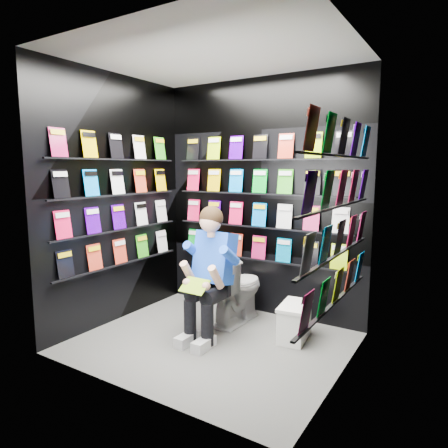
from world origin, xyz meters
The scene contains 14 objects.
floor centered at (0.00, 0.00, 0.00)m, with size 2.40×2.40×0.00m, color #565654.
ceiling centered at (0.00, 0.00, 2.60)m, with size 2.40×2.40×0.00m, color white.
wall_back centered at (0.00, 1.00, 1.30)m, with size 2.40×0.04×2.60m, color black.
wall_front centered at (0.00, -1.00, 1.30)m, with size 2.40×0.04×2.60m, color black.
wall_left centered at (-1.20, 0.00, 1.30)m, with size 0.04×2.00×2.60m, color black.
wall_right centered at (1.20, 0.00, 1.30)m, with size 0.04×2.00×2.60m, color black.
comics_back centered at (0.00, 0.97, 1.31)m, with size 2.10×0.06×1.37m, color red, non-canonical shape.
comics_left centered at (-1.17, 0.00, 1.31)m, with size 0.06×1.70×1.37m, color red, non-canonical shape.
comics_right centered at (1.17, 0.00, 1.31)m, with size 0.06×1.70×1.37m, color red, non-canonical shape.
toilet centered at (-0.08, 0.58, 0.37)m, with size 0.42×0.75×0.73m, color white.
longbox centered at (0.63, 0.49, 0.16)m, with size 0.23×0.42×0.32m, color white.
longbox_lid centered at (0.63, 0.49, 0.33)m, with size 0.25×0.44×0.03m, color white.
reader centered at (-0.08, 0.20, 0.76)m, with size 0.51×0.74×1.37m, color #0637C1, non-canonical shape.
held_comic centered at (-0.08, -0.15, 0.58)m, with size 0.26×0.01×0.18m, color green.
Camera 1 is at (1.99, -2.96, 1.64)m, focal length 32.00 mm.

